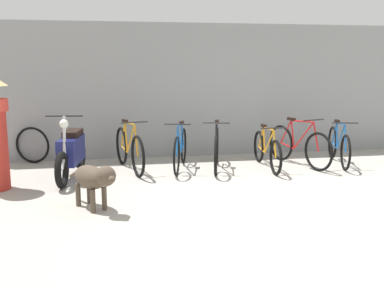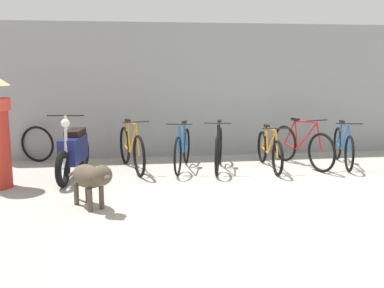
{
  "view_description": "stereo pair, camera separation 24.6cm",
  "coord_description": "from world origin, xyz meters",
  "px_view_note": "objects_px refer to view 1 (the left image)",
  "views": [
    {
      "loc": [
        -2.31,
        -5.56,
        1.88
      ],
      "look_at": [
        -1.09,
        1.22,
        0.65
      ],
      "focal_mm": 42.0,
      "sensor_mm": 36.0,
      "label": 1
    },
    {
      "loc": [
        -2.07,
        -5.6,
        1.88
      ],
      "look_at": [
        -1.09,
        1.22,
        0.65
      ],
      "focal_mm": 42.0,
      "sensor_mm": 36.0,
      "label": 2
    }
  ],
  "objects_px": {
    "bicycle_3": "(267,150)",
    "stray_dog": "(94,178)",
    "bicycle_1": "(180,149)",
    "spare_tire_left": "(32,145)",
    "bicycle_2": "(216,149)",
    "motorcycle": "(71,152)",
    "bicycle_0": "(129,150)",
    "bicycle_5": "(339,146)",
    "bicycle_4": "(299,146)"
  },
  "relations": [
    {
      "from": "bicycle_0",
      "to": "bicycle_2",
      "type": "distance_m",
      "value": 1.57
    },
    {
      "from": "bicycle_5",
      "to": "spare_tire_left",
      "type": "distance_m",
      "value": 5.84
    },
    {
      "from": "stray_dog",
      "to": "spare_tire_left",
      "type": "relative_size",
      "value": 1.4
    },
    {
      "from": "bicycle_2",
      "to": "stray_dog",
      "type": "bearing_deg",
      "value": -32.27
    },
    {
      "from": "bicycle_1",
      "to": "motorcycle",
      "type": "relative_size",
      "value": 0.88
    },
    {
      "from": "bicycle_1",
      "to": "bicycle_5",
      "type": "bearing_deg",
      "value": 103.51
    },
    {
      "from": "bicycle_3",
      "to": "stray_dog",
      "type": "distance_m",
      "value": 3.56
    },
    {
      "from": "bicycle_2",
      "to": "stray_dog",
      "type": "distance_m",
      "value": 2.88
    },
    {
      "from": "bicycle_0",
      "to": "bicycle_3",
      "type": "xyz_separation_m",
      "value": [
        2.48,
        -0.26,
        -0.05
      ]
    },
    {
      "from": "bicycle_0",
      "to": "stray_dog",
      "type": "distance_m",
      "value": 2.21
    },
    {
      "from": "bicycle_0",
      "to": "stray_dog",
      "type": "xyz_separation_m",
      "value": [
        -0.54,
        -2.14,
        0.04
      ]
    },
    {
      "from": "bicycle_5",
      "to": "bicycle_3",
      "type": "bearing_deg",
      "value": -71.61
    },
    {
      "from": "bicycle_3",
      "to": "spare_tire_left",
      "type": "bearing_deg",
      "value": -102.56
    },
    {
      "from": "bicycle_1",
      "to": "bicycle_5",
      "type": "relative_size",
      "value": 0.98
    },
    {
      "from": "motorcycle",
      "to": "bicycle_3",
      "type": "bearing_deg",
      "value": 100.48
    },
    {
      "from": "bicycle_4",
      "to": "motorcycle",
      "type": "bearing_deg",
      "value": -104.37
    },
    {
      "from": "bicycle_1",
      "to": "bicycle_3",
      "type": "height_order",
      "value": "bicycle_1"
    },
    {
      "from": "bicycle_5",
      "to": "spare_tire_left",
      "type": "bearing_deg",
      "value": -85.84
    },
    {
      "from": "bicycle_2",
      "to": "bicycle_4",
      "type": "bearing_deg",
      "value": 105.12
    },
    {
      "from": "bicycle_3",
      "to": "bicycle_4",
      "type": "bearing_deg",
      "value": 102.21
    },
    {
      "from": "spare_tire_left",
      "to": "stray_dog",
      "type": "bearing_deg",
      "value": -67.81
    },
    {
      "from": "bicycle_0",
      "to": "bicycle_1",
      "type": "bearing_deg",
      "value": 73.82
    },
    {
      "from": "bicycle_4",
      "to": "motorcycle",
      "type": "xyz_separation_m",
      "value": [
        -4.1,
        -0.23,
        0.07
      ]
    },
    {
      "from": "bicycle_0",
      "to": "bicycle_1",
      "type": "xyz_separation_m",
      "value": [
        0.91,
        -0.05,
        -0.01
      ]
    },
    {
      "from": "bicycle_3",
      "to": "bicycle_4",
      "type": "distance_m",
      "value": 0.67
    },
    {
      "from": "bicycle_1",
      "to": "spare_tire_left",
      "type": "xyz_separation_m",
      "value": [
        -2.71,
        0.99,
        -0.01
      ]
    },
    {
      "from": "bicycle_4",
      "to": "stray_dog",
      "type": "bearing_deg",
      "value": -79.19
    },
    {
      "from": "motorcycle",
      "to": "spare_tire_left",
      "type": "xyz_separation_m",
      "value": [
        -0.83,
        1.31,
        -0.09
      ]
    },
    {
      "from": "bicycle_1",
      "to": "bicycle_2",
      "type": "distance_m",
      "value": 0.65
    },
    {
      "from": "bicycle_3",
      "to": "bicycle_5",
      "type": "bearing_deg",
      "value": 96.32
    },
    {
      "from": "motorcycle",
      "to": "bicycle_5",
      "type": "bearing_deg",
      "value": 100.85
    },
    {
      "from": "bicycle_5",
      "to": "bicycle_4",
      "type": "bearing_deg",
      "value": -76.55
    },
    {
      "from": "bicycle_3",
      "to": "motorcycle",
      "type": "height_order",
      "value": "motorcycle"
    },
    {
      "from": "bicycle_2",
      "to": "bicycle_3",
      "type": "bearing_deg",
      "value": 98.91
    },
    {
      "from": "bicycle_0",
      "to": "bicycle_5",
      "type": "xyz_separation_m",
      "value": [
        3.93,
        -0.18,
        -0.03
      ]
    },
    {
      "from": "bicycle_2",
      "to": "motorcycle",
      "type": "xyz_separation_m",
      "value": [
        -2.52,
        -0.21,
        0.07
      ]
    },
    {
      "from": "motorcycle",
      "to": "spare_tire_left",
      "type": "distance_m",
      "value": 1.56
    },
    {
      "from": "bicycle_2",
      "to": "bicycle_3",
      "type": "distance_m",
      "value": 0.93
    },
    {
      "from": "bicycle_1",
      "to": "bicycle_4",
      "type": "height_order",
      "value": "bicycle_4"
    },
    {
      "from": "stray_dog",
      "to": "bicycle_3",
      "type": "bearing_deg",
      "value": 89.58
    },
    {
      "from": "bicycle_0",
      "to": "stray_dog",
      "type": "height_order",
      "value": "bicycle_0"
    },
    {
      "from": "bicycle_1",
      "to": "motorcycle",
      "type": "distance_m",
      "value": 1.91
    },
    {
      "from": "spare_tire_left",
      "to": "bicycle_2",
      "type": "bearing_deg",
      "value": -18.21
    },
    {
      "from": "motorcycle",
      "to": "bicycle_0",
      "type": "bearing_deg",
      "value": 119.9
    },
    {
      "from": "bicycle_2",
      "to": "bicycle_5",
      "type": "relative_size",
      "value": 1.0
    },
    {
      "from": "bicycle_3",
      "to": "spare_tire_left",
      "type": "distance_m",
      "value": 4.44
    },
    {
      "from": "bicycle_5",
      "to": "stray_dog",
      "type": "height_order",
      "value": "bicycle_5"
    },
    {
      "from": "bicycle_1",
      "to": "bicycle_3",
      "type": "distance_m",
      "value": 1.58
    },
    {
      "from": "motorcycle",
      "to": "bicycle_2",
      "type": "bearing_deg",
      "value": 103.27
    },
    {
      "from": "bicycle_4",
      "to": "bicycle_5",
      "type": "bearing_deg",
      "value": 70.8
    }
  ]
}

